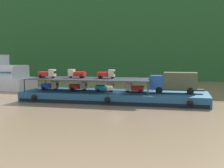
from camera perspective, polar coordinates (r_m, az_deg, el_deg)
ground_plane at (r=46.15m, az=0.40°, el=-3.35°), size 400.00×400.00×0.00m
hillside_far_bank at (r=104.48m, az=7.86°, el=12.68°), size 120.59×35.90×36.24m
cargo_barge at (r=46.02m, az=0.40°, el=-2.43°), size 28.18×8.75×1.50m
covered_lorry at (r=45.00m, az=11.88°, el=0.41°), size 7.88×2.38×3.10m
cargo_rack at (r=46.76m, az=-4.14°, el=0.99°), size 18.98×7.31×2.00m
mini_truck_lower_stern at (r=49.52m, az=-11.72°, el=-0.31°), size 2.76×1.24×1.38m
mini_truck_lower_aft at (r=48.03m, az=-6.40°, el=-0.41°), size 2.76×1.24×1.38m
mini_truck_lower_mid at (r=45.88m, az=-1.37°, el=-0.64°), size 2.78×1.26×1.38m
mini_truck_lower_fore at (r=45.34m, az=4.25°, el=-0.73°), size 2.79×1.29×1.38m
mini_truck_upper_stern at (r=48.84m, az=-12.21°, el=1.96°), size 2.75×1.22×1.38m
mini_truck_upper_mid at (r=48.12m, az=-6.79°, el=1.99°), size 2.75×1.22×1.38m
mini_truck_upper_fore at (r=46.72m, az=-1.08°, el=1.93°), size 2.76×1.23×1.38m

